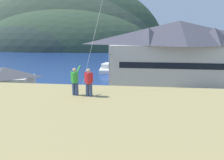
{
  "coord_description": "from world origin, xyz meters",
  "views": [
    {
      "loc": [
        3.45,
        -18.75,
        9.53
      ],
      "look_at": [
        0.21,
        9.0,
        3.2
      ],
      "focal_mm": 31.94,
      "sensor_mm": 36.0,
      "label": 1
    }
  ],
  "objects_px": {
    "moored_boat_inner_slip": "(108,68)",
    "person_companion": "(89,82)",
    "wharf_dock": "(119,70)",
    "parked_car_mid_row_far": "(206,124)",
    "parked_car_back_row_left": "(44,115)",
    "parking_light_pole": "(109,73)",
    "harbor_lodge": "(178,51)",
    "person_kite_flyer": "(75,80)",
    "parked_car_mid_row_center": "(83,98)",
    "moored_boat_outer_mooring": "(133,68)",
    "parked_car_lone_by_shed": "(121,99)",
    "storage_shed_near_lot": "(5,83)",
    "parked_car_mid_row_near": "(199,106)",
    "moored_boat_wharfside": "(105,69)"
  },
  "relations": [
    {
      "from": "moored_boat_inner_slip",
      "to": "person_companion",
      "type": "bearing_deg",
      "value": -83.64
    },
    {
      "from": "wharf_dock",
      "to": "parked_car_mid_row_far",
      "type": "distance_m",
      "value": 34.95
    },
    {
      "from": "parked_car_back_row_left",
      "to": "parking_light_pole",
      "type": "xyz_separation_m",
      "value": [
        5.84,
        10.14,
        2.92
      ]
    },
    {
      "from": "wharf_dock",
      "to": "parking_light_pole",
      "type": "xyz_separation_m",
      "value": [
        0.29,
        -22.78,
        3.63
      ]
    },
    {
      "from": "harbor_lodge",
      "to": "person_companion",
      "type": "relative_size",
      "value": 15.96
    },
    {
      "from": "parking_light_pole",
      "to": "person_kite_flyer",
      "type": "bearing_deg",
      "value": -89.58
    },
    {
      "from": "parked_car_mid_row_far",
      "to": "parking_light_pole",
      "type": "distance_m",
      "value": 15.28
    },
    {
      "from": "person_kite_flyer",
      "to": "person_companion",
      "type": "bearing_deg",
      "value": -7.97
    },
    {
      "from": "wharf_dock",
      "to": "person_companion",
      "type": "bearing_deg",
      "value": -88.12
    },
    {
      "from": "harbor_lodge",
      "to": "parked_car_mid_row_far",
      "type": "xyz_separation_m",
      "value": [
        -1.25,
        -21.78,
        -5.43
      ]
    },
    {
      "from": "parked_car_mid_row_center",
      "to": "parking_light_pole",
      "type": "distance_m",
      "value": 5.7
    },
    {
      "from": "moored_boat_inner_slip",
      "to": "parked_car_mid_row_far",
      "type": "xyz_separation_m",
      "value": [
        14.53,
        -34.76,
        0.34
      ]
    },
    {
      "from": "person_kite_flyer",
      "to": "moored_boat_outer_mooring",
      "type": "bearing_deg",
      "value": 85.72
    },
    {
      "from": "harbor_lodge",
      "to": "wharf_dock",
      "type": "bearing_deg",
      "value": 137.62
    },
    {
      "from": "parked_car_lone_by_shed",
      "to": "person_kite_flyer",
      "type": "relative_size",
      "value": 2.28
    },
    {
      "from": "parked_car_lone_by_shed",
      "to": "person_kite_flyer",
      "type": "bearing_deg",
      "value": -97.54
    },
    {
      "from": "moored_boat_outer_mooring",
      "to": "parked_car_back_row_left",
      "type": "distance_m",
      "value": 35.34
    },
    {
      "from": "storage_shed_near_lot",
      "to": "parked_car_lone_by_shed",
      "type": "distance_m",
      "value": 17.43
    },
    {
      "from": "parked_car_mid_row_center",
      "to": "person_kite_flyer",
      "type": "relative_size",
      "value": 2.35
    },
    {
      "from": "storage_shed_near_lot",
      "to": "person_kite_flyer",
      "type": "distance_m",
      "value": 22.02
    },
    {
      "from": "moored_boat_inner_slip",
      "to": "parked_car_back_row_left",
      "type": "bearing_deg",
      "value": -93.62
    },
    {
      "from": "moored_boat_inner_slip",
      "to": "parked_car_mid_row_far",
      "type": "bearing_deg",
      "value": -67.32
    },
    {
      "from": "wharf_dock",
      "to": "parked_car_mid_row_far",
      "type": "relative_size",
      "value": 2.37
    },
    {
      "from": "parking_light_pole",
      "to": "person_kite_flyer",
      "type": "distance_m",
      "value": 17.8
    },
    {
      "from": "person_kite_flyer",
      "to": "wharf_dock",
      "type": "bearing_deg",
      "value": 90.6
    },
    {
      "from": "parked_car_mid_row_center",
      "to": "parked_car_mid_row_near",
      "type": "relative_size",
      "value": 1.02
    },
    {
      "from": "storage_shed_near_lot",
      "to": "parked_car_mid_row_far",
      "type": "relative_size",
      "value": 1.99
    },
    {
      "from": "moored_boat_wharfside",
      "to": "moored_boat_outer_mooring",
      "type": "xyz_separation_m",
      "value": [
        7.2,
        1.84,
        0.0
      ]
    },
    {
      "from": "wharf_dock",
      "to": "parked_car_mid_row_far",
      "type": "bearing_deg",
      "value": -71.37
    },
    {
      "from": "moored_boat_wharfside",
      "to": "moored_boat_outer_mooring",
      "type": "bearing_deg",
      "value": 14.3
    },
    {
      "from": "parking_light_pole",
      "to": "parked_car_lone_by_shed",
      "type": "bearing_deg",
      "value": -60.03
    },
    {
      "from": "moored_boat_outer_mooring",
      "to": "parked_car_mid_row_near",
      "type": "bearing_deg",
      "value": -73.81
    },
    {
      "from": "wharf_dock",
      "to": "parked_car_back_row_left",
      "type": "bearing_deg",
      "value": -99.56
    },
    {
      "from": "wharf_dock",
      "to": "moored_boat_wharfside",
      "type": "height_order",
      "value": "moored_boat_wharfside"
    },
    {
      "from": "moored_boat_wharfside",
      "to": "parked_car_mid_row_center",
      "type": "relative_size",
      "value": 1.91
    },
    {
      "from": "parked_car_lone_by_shed",
      "to": "person_companion",
      "type": "bearing_deg",
      "value": -93.86
    },
    {
      "from": "parked_car_mid_row_near",
      "to": "moored_boat_outer_mooring",
      "type": "bearing_deg",
      "value": 106.19
    },
    {
      "from": "wharf_dock",
      "to": "parking_light_pole",
      "type": "relative_size",
      "value": 1.54
    },
    {
      "from": "storage_shed_near_lot",
      "to": "moored_boat_wharfside",
      "type": "height_order",
      "value": "storage_shed_near_lot"
    },
    {
      "from": "storage_shed_near_lot",
      "to": "parked_car_mid_row_center",
      "type": "bearing_deg",
      "value": -5.66
    },
    {
      "from": "storage_shed_near_lot",
      "to": "parked_car_back_row_left",
      "type": "relative_size",
      "value": 2.0
    },
    {
      "from": "storage_shed_near_lot",
      "to": "parked_car_lone_by_shed",
      "type": "height_order",
      "value": "storage_shed_near_lot"
    },
    {
      "from": "moored_boat_outer_mooring",
      "to": "person_kite_flyer",
      "type": "relative_size",
      "value": 4.15
    },
    {
      "from": "parked_car_mid_row_near",
      "to": "parking_light_pole",
      "type": "xyz_separation_m",
      "value": [
        -11.71,
        5.14,
        2.92
      ]
    },
    {
      "from": "wharf_dock",
      "to": "person_companion",
      "type": "height_order",
      "value": "person_companion"
    },
    {
      "from": "parked_car_lone_by_shed",
      "to": "storage_shed_near_lot",
      "type": "bearing_deg",
      "value": 176.77
    },
    {
      "from": "parked_car_mid_row_center",
      "to": "parked_car_mid_row_near",
      "type": "xyz_separation_m",
      "value": [
        14.93,
        -1.45,
        0.0
      ]
    },
    {
      "from": "parked_car_mid_row_center",
      "to": "parking_light_pole",
      "type": "relative_size",
      "value": 0.65
    },
    {
      "from": "parked_car_mid_row_far",
      "to": "person_kite_flyer",
      "type": "bearing_deg",
      "value": -145.96
    },
    {
      "from": "moored_boat_outer_mooring",
      "to": "parking_light_pole",
      "type": "distance_m",
      "value": 24.45
    }
  ]
}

